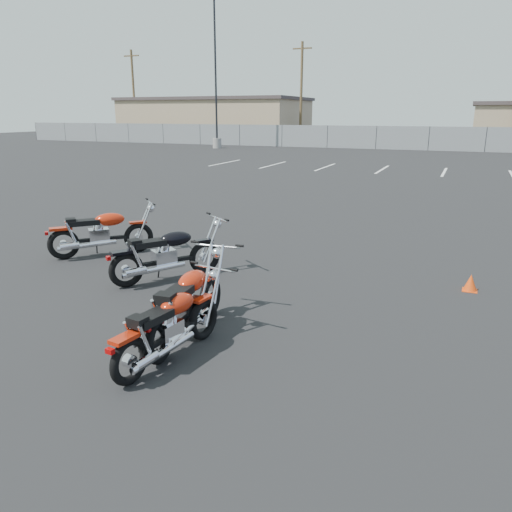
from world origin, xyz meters
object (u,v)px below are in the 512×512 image
at_px(motorcycle_second_black, 166,254).
at_px(motorcycle_third_red, 187,304).
at_px(motorcycle_front_red, 101,233).
at_px(motorcycle_rear_red, 169,326).

relative_size(motorcycle_second_black, motorcycle_third_red, 0.92).
height_order(motorcycle_front_red, motorcycle_second_black, motorcycle_front_red).
distance_m(motorcycle_front_red, motorcycle_second_black, 2.22).
bearing_deg(motorcycle_third_red, motorcycle_front_red, 143.29).
bearing_deg(motorcycle_front_red, motorcycle_third_red, -36.71).
bearing_deg(motorcycle_rear_red, motorcycle_third_red, 100.62).
relative_size(motorcycle_third_red, motorcycle_rear_red, 1.11).
bearing_deg(motorcycle_front_red, motorcycle_rear_red, -41.54).
bearing_deg(motorcycle_rear_red, motorcycle_front_red, 138.46).
bearing_deg(motorcycle_second_black, motorcycle_rear_red, -56.53).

